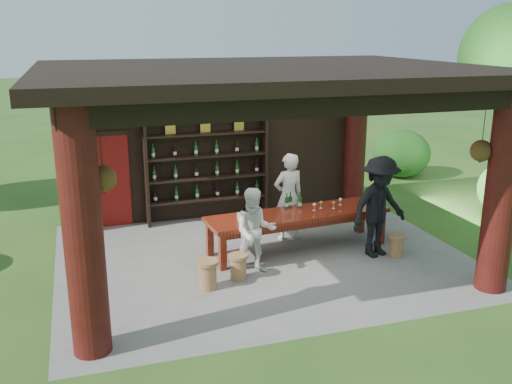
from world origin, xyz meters
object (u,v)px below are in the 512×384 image
object	(u,v)px
tasting_table	(298,218)
host	(288,197)
stool_near_left	(238,266)
stool_near_right	(396,245)
stool_far_left	(207,274)
guest_man	(379,207)
guest_woman	(255,231)
napkin_basket	(245,217)
wine_shelf	(207,168)

from	to	relation	value
tasting_table	host	xyz separation A→B (m)	(0.04, 0.63, 0.25)
stool_near_left	stool_near_right	bearing A→B (deg)	1.58
stool_far_left	guest_man	world-z (taller)	guest_man
tasting_table	guest_woman	distance (m)	1.35
stool_near_left	host	xyz separation A→B (m)	(1.50, 1.60, 0.65)
napkin_basket	tasting_table	bearing A→B (deg)	7.82
wine_shelf	napkin_basket	size ratio (longest dim) A/B	10.37
wine_shelf	stool_near_right	distance (m)	4.39
stool_near_right	napkin_basket	xyz separation A→B (m)	(-2.71, 0.74, 0.59)
wine_shelf	tasting_table	xyz separation A→B (m)	(1.24, -2.30, -0.55)
stool_near_right	host	xyz separation A→B (m)	(-1.58, 1.52, 0.65)
tasting_table	napkin_basket	world-z (taller)	napkin_basket
guest_woman	host	bearing A→B (deg)	60.17
stool_near_left	guest_woman	xyz separation A→B (m)	(0.36, 0.21, 0.52)
tasting_table	stool_near_left	world-z (taller)	tasting_table
stool_near_right	guest_man	world-z (taller)	guest_man
stool_far_left	tasting_table	bearing A→B (deg)	29.78
stool_near_right	napkin_basket	size ratio (longest dim) A/B	1.67
stool_near_right	host	distance (m)	2.29
stool_near_right	napkin_basket	bearing A→B (deg)	164.76
stool_near_left	wine_shelf	bearing A→B (deg)	86.09
stool_far_left	host	xyz separation A→B (m)	(2.08, 1.80, 0.62)
tasting_table	stool_near_left	size ratio (longest dim) A/B	8.11
tasting_table	guest_woman	xyz separation A→B (m)	(-1.10, -0.77, 0.12)
host	guest_woman	bearing A→B (deg)	42.44
stool_near_right	stool_far_left	world-z (taller)	stool_far_left
tasting_table	guest_woman	world-z (taller)	guest_woman
tasting_table	guest_man	size ratio (longest dim) A/B	1.90
guest_woman	napkin_basket	xyz separation A→B (m)	(0.01, 0.62, 0.06)
napkin_basket	stool_near_left	bearing A→B (deg)	-114.36
tasting_table	stool_near_right	xyz separation A→B (m)	(1.62, -0.89, -0.41)
guest_man	napkin_basket	size ratio (longest dim) A/B	7.31
napkin_basket	stool_near_right	bearing A→B (deg)	-15.24
stool_near_right	stool_far_left	distance (m)	3.67
stool_near_right	tasting_table	bearing A→B (deg)	151.28
wine_shelf	napkin_basket	distance (m)	2.48
stool_near_left	stool_far_left	bearing A→B (deg)	-161.42
guest_man	napkin_basket	bearing A→B (deg)	152.00
tasting_table	host	bearing A→B (deg)	86.54
host	tasting_table	bearing A→B (deg)	78.27
stool_near_right	guest_woman	xyz separation A→B (m)	(-2.73, 0.12, 0.53)
guest_man	tasting_table	bearing A→B (deg)	136.59
stool_near_left	guest_man	distance (m)	2.88
wine_shelf	guest_man	bearing A→B (deg)	-49.80
wine_shelf	host	distance (m)	2.13
stool_near_left	guest_man	size ratio (longest dim) A/B	0.23
wine_shelf	host	xyz separation A→B (m)	(1.28, -1.67, -0.31)
stool_far_left	guest_man	distance (m)	3.45
stool_near_right	host	bearing A→B (deg)	136.26
guest_man	napkin_basket	xyz separation A→B (m)	(-2.40, 0.57, -0.13)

